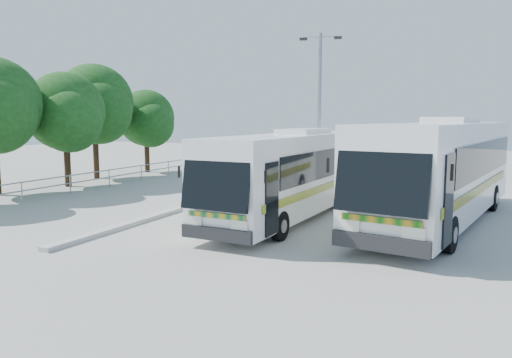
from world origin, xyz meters
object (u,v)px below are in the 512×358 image
at_px(coach_main, 294,172).
at_px(lamppost, 319,111).
at_px(tree_far_d, 95,104).
at_px(coach_adjacent, 442,169).
at_px(tree_far_e, 147,118).
at_px(tree_far_c, 66,112).

relative_size(coach_main, lamppost, 1.56).
relative_size(tree_far_d, coach_adjacent, 0.54).
distance_m(tree_far_e, coach_main, 19.13).
xyz_separation_m(coach_adjacent, lamppost, (-5.41, 2.18, 2.17)).
bearing_deg(tree_far_e, coach_adjacent, -26.13).
relative_size(tree_far_e, coach_main, 0.50).
relative_size(coach_adjacent, lamppost, 1.79).
distance_m(coach_main, lamppost, 4.19).
height_order(tree_far_d, lamppost, lamppost).
relative_size(tree_far_c, tree_far_e, 1.10).
bearing_deg(coach_adjacent, tree_far_e, 163.43).
xyz_separation_m(tree_far_d, coach_adjacent, (21.31, -5.62, -2.78)).
bearing_deg(tree_far_d, tree_far_c, -72.17).
distance_m(tree_far_c, tree_far_e, 8.22).
bearing_deg(tree_far_e, lamppost, -27.54).
xyz_separation_m(tree_far_c, coach_adjacent, (20.12, -1.92, -2.22)).
bearing_deg(tree_far_c, tree_far_e, 93.54).
bearing_deg(tree_far_c, coach_main, -12.12).
height_order(tree_far_c, tree_far_e, tree_far_c).
height_order(coach_adjacent, lamppost, lamppost).
distance_m(coach_adjacent, lamppost, 6.23).
xyz_separation_m(coach_main, coach_adjacent, (5.38, 1.25, 0.24)).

